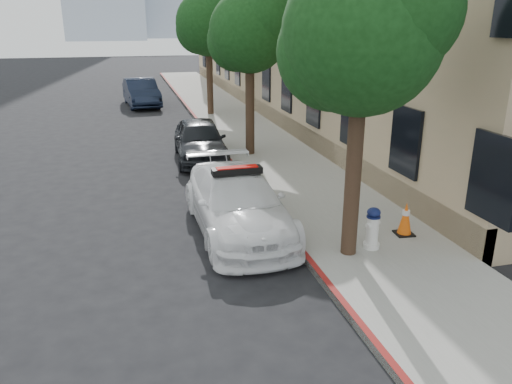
{
  "coord_description": "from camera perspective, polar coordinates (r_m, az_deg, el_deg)",
  "views": [
    {
      "loc": [
        -1.11,
        -10.16,
        4.48
      ],
      "look_at": [
        1.44,
        -0.39,
        1.0
      ],
      "focal_mm": 35.0,
      "sensor_mm": 36.0,
      "label": 1
    }
  ],
  "objects": [
    {
      "name": "tree_mid",
      "position": [
        16.65,
        -0.62,
        17.92
      ],
      "size": [
        2.77,
        2.64,
        5.43
      ],
      "color": "black",
      "rests_on": "sidewalk"
    },
    {
      "name": "curb_strip",
      "position": [
        20.88,
        -5.61,
        6.75
      ],
      "size": [
        0.12,
        50.0,
        0.15
      ],
      "primitive_type": "cube",
      "color": "maroon",
      "rests_on": "ground"
    },
    {
      "name": "tree_near",
      "position": [
        9.09,
        12.3,
        17.31
      ],
      "size": [
        2.92,
        2.82,
        5.62
      ],
      "color": "black",
      "rests_on": "sidewalk"
    },
    {
      "name": "sidewalk",
      "position": [
        21.17,
        -1.46,
        7.0
      ],
      "size": [
        3.2,
        50.0,
        0.15
      ],
      "primitive_type": "cube",
      "color": "gray",
      "rests_on": "ground"
    },
    {
      "name": "tree_far",
      "position": [
        24.48,
        -5.43,
        18.72
      ],
      "size": [
        3.1,
        3.0,
        5.81
      ],
      "color": "black",
      "rests_on": "sidewalk"
    },
    {
      "name": "police_car",
      "position": [
        11.01,
        -2.15,
        -1.19
      ],
      "size": [
        1.95,
        4.67,
        1.5
      ],
      "rotation": [
        0.0,
        0.0,
        0.01
      ],
      "color": "white",
      "rests_on": "ground"
    },
    {
      "name": "parked_car_far",
      "position": [
        28.57,
        -12.98,
        11.03
      ],
      "size": [
        2.0,
        4.63,
        1.48
      ],
      "primitive_type": "imported",
      "rotation": [
        0.0,
        0.0,
        0.1
      ],
      "color": "black",
      "rests_on": "ground"
    },
    {
      "name": "fire_hydrant",
      "position": [
        10.2,
        13.18,
        -4.07
      ],
      "size": [
        0.36,
        0.33,
        0.86
      ],
      "rotation": [
        0.0,
        0.0,
        0.41
      ],
      "color": "white",
      "rests_on": "sidewalk"
    },
    {
      "name": "building",
      "position": [
        27.19,
        8.14,
        19.94
      ],
      "size": [
        8.0,
        36.0,
        10.0
      ],
      "primitive_type": "cube",
      "color": "tan",
      "rests_on": "ground"
    },
    {
      "name": "ground",
      "position": [
        11.16,
        -7.72,
        -4.83
      ],
      "size": [
        120.0,
        120.0,
        0.0
      ],
      "primitive_type": "plane",
      "color": "black",
      "rests_on": "ground"
    },
    {
      "name": "parked_car_mid",
      "position": [
        16.91,
        -6.44,
        5.94
      ],
      "size": [
        1.84,
        4.13,
        1.38
      ],
      "primitive_type": "imported",
      "rotation": [
        0.0,
        0.0,
        -0.05
      ],
      "color": "black",
      "rests_on": "ground"
    },
    {
      "name": "traffic_cone",
      "position": [
        11.03,
        16.71,
        -2.93
      ],
      "size": [
        0.41,
        0.41,
        0.73
      ],
      "rotation": [
        0.0,
        0.0,
        -0.09
      ],
      "color": "black",
      "rests_on": "sidewalk"
    }
  ]
}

